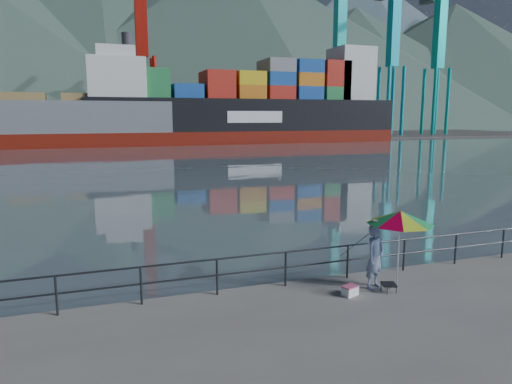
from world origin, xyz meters
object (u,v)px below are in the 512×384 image
at_px(container_ship, 255,109).
at_px(fisherman, 375,257).
at_px(cooler_bag, 350,291).
at_px(bulk_carrier, 33,119).
at_px(beach_umbrella, 400,217).

bearing_deg(container_ship, fisherman, -106.23).
height_order(cooler_bag, container_ship, container_ship).
xyz_separation_m(cooler_bag, container_ship, (21.29, 70.20, 5.75)).
bearing_deg(container_ship, bulk_carrier, -178.91).
relative_size(fisherman, beach_umbrella, 0.81).
bearing_deg(beach_umbrella, bulk_carrier, 103.99).
distance_m(beach_umbrella, bulk_carrier, 71.62).
height_order(beach_umbrella, bulk_carrier, bulk_carrier).
height_order(fisherman, bulk_carrier, bulk_carrier).
distance_m(cooler_bag, container_ship, 73.59).
bearing_deg(beach_umbrella, fisherman, 157.39).
bearing_deg(bulk_carrier, container_ship, 1.09).
xyz_separation_m(beach_umbrella, container_ship, (19.77, 70.17, 3.83)).
xyz_separation_m(fisherman, container_ship, (20.35, 69.92, 4.97)).
xyz_separation_m(beach_umbrella, bulk_carrier, (-17.31, 69.47, 2.17)).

